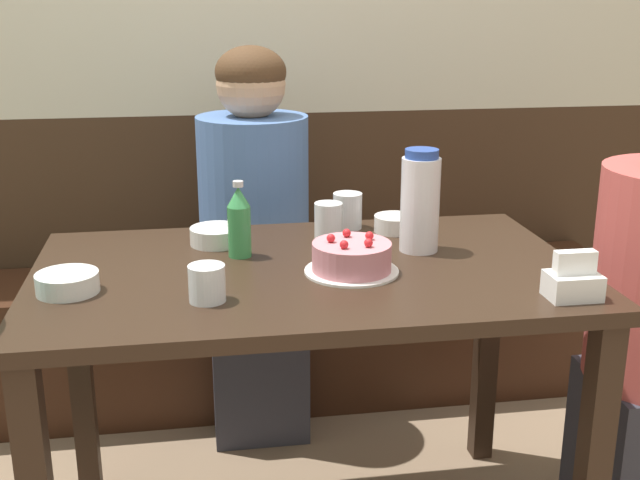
{
  "coord_description": "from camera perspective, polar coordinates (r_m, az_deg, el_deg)",
  "views": [
    {
      "loc": [
        -0.26,
        -1.78,
        1.39
      ],
      "look_at": [
        0.04,
        0.05,
        0.82
      ],
      "focal_mm": 45.0,
      "sensor_mm": 36.0,
      "label": 1
    }
  ],
  "objects": [
    {
      "name": "back_wall",
      "position": [
        2.84,
        -4.11,
        14.26
      ],
      "size": [
        4.8,
        0.04,
        2.5
      ],
      "color": "#3D2819",
      "rests_on": "ground_plane"
    },
    {
      "name": "glass_water_tall",
      "position": [
        2.2,
        1.97,
        2.1
      ],
      "size": [
        0.08,
        0.08,
        0.1
      ],
      "color": "silver",
      "rests_on": "dining_table"
    },
    {
      "name": "glass_tumbler_short",
      "position": [
        2.1,
        0.6,
        1.34
      ],
      "size": [
        0.07,
        0.07,
        0.1
      ],
      "color": "silver",
      "rests_on": "dining_table"
    },
    {
      "name": "bowl_soup_white",
      "position": [
        1.82,
        -17.52,
        -2.92
      ],
      "size": [
        0.13,
        0.13,
        0.04
      ],
      "color": "white",
      "rests_on": "dining_table"
    },
    {
      "name": "glass_shot_small",
      "position": [
        1.69,
        -8.04,
        -3.07
      ],
      "size": [
        0.08,
        0.08,
        0.08
      ],
      "color": "silver",
      "rests_on": "dining_table"
    },
    {
      "name": "napkin_holder",
      "position": [
        1.78,
        17.55,
        -2.8
      ],
      "size": [
        0.11,
        0.08,
        0.11
      ],
      "color": "white",
      "rests_on": "dining_table"
    },
    {
      "name": "dining_table",
      "position": [
        1.94,
        -0.89,
        -4.94
      ],
      "size": [
        1.29,
        0.77,
        0.77
      ],
      "color": "black",
      "rests_on": "ground_plane"
    },
    {
      "name": "bench_seat",
      "position": [
        2.86,
        -3.27,
        -6.75
      ],
      "size": [
        2.4,
        0.38,
        0.47
      ],
      "color": "#381E11",
      "rests_on": "ground_plane"
    },
    {
      "name": "person_pale_blue_shirt",
      "position": [
        2.55,
        -4.64,
        -0.73
      ],
      "size": [
        0.34,
        0.34,
        1.24
      ],
      "rotation": [
        0.0,
        0.0,
        -1.57
      ],
      "color": "#33333D",
      "rests_on": "ground_plane"
    },
    {
      "name": "bowl_rice_small",
      "position": [
        2.08,
        -7.39,
        0.31
      ],
      "size": [
        0.13,
        0.13,
        0.04
      ],
      "color": "white",
      "rests_on": "dining_table"
    },
    {
      "name": "birthday_cake",
      "position": [
        1.85,
        2.27,
        -1.28
      ],
      "size": [
        0.22,
        0.22,
        0.09
      ],
      "color": "white",
      "rests_on": "dining_table"
    },
    {
      "name": "soju_bottle",
      "position": [
        1.96,
        -5.77,
        1.33
      ],
      "size": [
        0.06,
        0.06,
        0.19
      ],
      "color": "#388E4C",
      "rests_on": "dining_table"
    },
    {
      "name": "water_pitcher",
      "position": [
        2.0,
        7.13,
        2.72
      ],
      "size": [
        0.1,
        0.1,
        0.26
      ],
      "color": "white",
      "rests_on": "dining_table"
    },
    {
      "name": "bowl_side_dish",
      "position": [
        2.19,
        5.36,
        1.17
      ],
      "size": [
        0.11,
        0.11,
        0.04
      ],
      "color": "white",
      "rests_on": "dining_table"
    }
  ]
}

